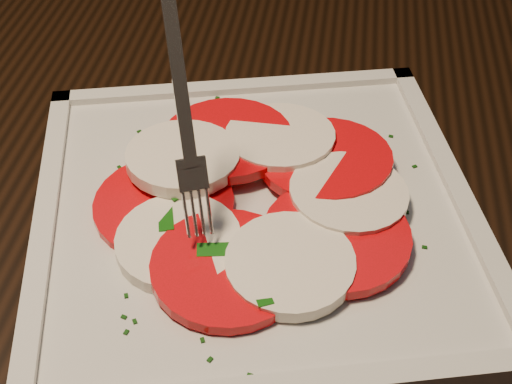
# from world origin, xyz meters

# --- Properties ---
(table) EXTENTS (1.25, 0.87, 0.75)m
(table) POSITION_xyz_m (0.26, -0.29, 0.65)
(table) COLOR black
(table) RESTS_ON ground
(chair) EXTENTS (0.46, 0.46, 0.93)m
(chair) POSITION_xyz_m (0.44, 0.51, 0.53)
(chair) COLOR black
(chair) RESTS_ON ground
(plate) EXTENTS (0.39, 0.39, 0.01)m
(plate) POSITION_xyz_m (0.25, -0.27, 0.76)
(plate) COLOR silver
(plate) RESTS_ON table
(caprese_salad) EXTENTS (0.23, 0.27, 0.02)m
(caprese_salad) POSITION_xyz_m (0.25, -0.27, 0.77)
(caprese_salad) COLOR red
(caprese_salad) RESTS_ON plate
(fork) EXTENTS (0.06, 0.08, 0.16)m
(fork) POSITION_xyz_m (0.21, -0.28, 0.87)
(fork) COLOR white
(fork) RESTS_ON caprese_salad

